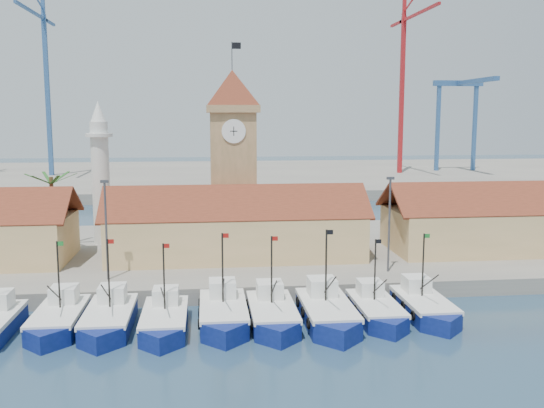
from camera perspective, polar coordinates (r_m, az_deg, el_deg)
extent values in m
plane|color=#1D344E|center=(45.51, -2.03, -12.46)|extent=(400.00, 400.00, 0.00)
cube|color=gray|center=(68.28, -3.54, -4.75)|extent=(140.00, 32.00, 1.50)
cube|color=gray|center=(153.23, -5.11, 2.58)|extent=(240.00, 80.00, 2.00)
cube|color=#0B1A56|center=(49.91, -19.38, -10.46)|extent=(3.36, 7.60, 1.73)
cube|color=#0B1A56|center=(46.43, -20.45, -11.94)|extent=(3.36, 3.36, 1.73)
cube|color=silver|center=(49.64, -19.43, -9.52)|extent=(3.42, 7.81, 0.34)
cube|color=silver|center=(51.20, -18.99, -8.06)|extent=(2.01, 2.11, 1.34)
cylinder|color=black|center=(49.36, -19.45, -6.38)|extent=(0.13, 0.13, 5.37)
cube|color=#197226|center=(48.76, -19.32, -3.54)|extent=(0.48, 0.02, 0.34)
cube|color=#0B1A56|center=(48.81, -15.05, -10.68)|extent=(3.44, 7.78, 1.77)
cube|color=#0B1A56|center=(45.19, -15.81, -12.27)|extent=(3.44, 3.44, 1.77)
cube|color=silver|center=(48.53, -15.09, -9.70)|extent=(3.51, 8.00, 0.34)
cube|color=silver|center=(50.14, -14.79, -8.16)|extent=(2.06, 2.16, 1.38)
cylinder|color=black|center=(48.24, -15.13, -6.41)|extent=(0.14, 0.14, 5.50)
cube|color=#A5140F|center=(47.63, -14.95, -3.43)|extent=(0.49, 0.02, 0.34)
cube|color=#0B1A56|center=(47.66, -10.06, -11.01)|extent=(3.30, 7.46, 1.70)
cube|color=#0B1A56|center=(44.17, -10.38, -12.61)|extent=(3.30, 3.30, 1.70)
cube|color=silver|center=(47.39, -10.09, -10.05)|extent=(3.36, 7.67, 0.33)
cube|color=silver|center=(48.94, -9.97, -8.53)|extent=(1.98, 2.07, 1.32)
cylinder|color=black|center=(47.09, -10.13, -6.82)|extent=(0.13, 0.13, 5.27)
cube|color=#A5140F|center=(46.50, -9.92, -3.90)|extent=(0.47, 0.02, 0.33)
cube|color=#0B1A56|center=(48.38, -4.60, -10.57)|extent=(3.56, 8.05, 1.83)
cube|color=#0B1A56|center=(44.59, -4.44, -12.24)|extent=(3.56, 3.56, 1.83)
cube|color=silver|center=(48.09, -4.62, -9.54)|extent=(3.63, 8.28, 0.36)
cube|color=silver|center=(49.78, -4.70, -7.94)|extent=(2.14, 2.24, 1.42)
cylinder|color=black|center=(47.79, -4.67, -6.10)|extent=(0.14, 0.14, 5.69)
cube|color=#A5140F|center=(47.21, -4.40, -2.98)|extent=(0.51, 0.02, 0.36)
cube|color=#0B1A56|center=(48.18, 0.03, -10.64)|extent=(3.44, 7.80, 1.77)
cube|color=#0B1A56|center=(44.54, 0.59, -12.26)|extent=(3.44, 3.44, 1.77)
cube|color=silver|center=(47.90, 0.03, -9.64)|extent=(3.51, 8.01, 0.34)
cube|color=silver|center=(49.52, -0.22, -8.08)|extent=(2.07, 2.17, 1.38)
cylinder|color=black|center=(47.60, -0.04, -6.30)|extent=(0.14, 0.14, 5.51)
cube|color=#A5140F|center=(47.05, 0.26, -3.27)|extent=(0.49, 0.02, 0.34)
cube|color=#0B1A56|center=(48.57, 5.18, -10.48)|extent=(3.68, 8.33, 1.89)
cube|color=#0B1A56|center=(44.73, 6.26, -12.17)|extent=(3.68, 3.68, 1.89)
cube|color=silver|center=(48.27, 5.19, -9.42)|extent=(3.75, 8.56, 0.37)
cube|color=silver|center=(49.98, 4.73, -7.78)|extent=(2.21, 2.31, 1.47)
cylinder|color=black|center=(47.96, 5.11, -5.87)|extent=(0.15, 0.15, 5.89)
cube|color=black|center=(47.42, 5.46, -2.66)|extent=(0.53, 0.02, 0.37)
cube|color=#0B1A56|center=(50.00, 9.72, -10.09)|extent=(3.21, 7.26, 1.65)
cube|color=#0B1A56|center=(46.72, 10.96, -11.46)|extent=(3.21, 3.21, 1.65)
cube|color=silver|center=(49.75, 9.74, -9.19)|extent=(3.27, 7.46, 0.32)
cube|color=silver|center=(51.21, 9.20, -7.81)|extent=(1.92, 2.02, 1.28)
cylinder|color=black|center=(49.47, 9.67, -6.20)|extent=(0.13, 0.13, 5.13)
cube|color=black|center=(49.00, 9.99, -3.49)|extent=(0.46, 0.02, 0.32)
cube|color=#0B1A56|center=(51.56, 14.07, -9.63)|extent=(3.35, 7.59, 1.73)
cube|color=#0B1A56|center=(48.21, 15.66, -10.96)|extent=(3.35, 3.35, 1.73)
cube|color=silver|center=(51.31, 14.11, -8.71)|extent=(3.42, 7.80, 0.34)
cube|color=silver|center=(52.80, 13.42, -7.34)|extent=(2.01, 2.11, 1.34)
cylinder|color=black|center=(51.03, 14.03, -5.68)|extent=(0.13, 0.13, 5.37)
cube|color=#197226|center=(50.59, 14.38, -2.92)|extent=(0.48, 0.02, 0.34)
cube|color=#DDB379|center=(63.74, -3.39, -2.92)|extent=(26.00, 10.00, 4.50)
cube|color=brown|center=(60.65, -3.30, 0.10)|extent=(27.04, 5.13, 3.21)
cube|color=brown|center=(65.60, -3.53, 0.71)|extent=(27.04, 5.13, 3.21)
cube|color=#DDB379|center=(72.70, 22.70, -2.17)|extent=(30.00, 10.00, 4.50)
cube|color=brown|center=(70.01, 23.86, 0.50)|extent=(31.20, 5.13, 3.21)
cube|color=brown|center=(74.34, 21.94, 1.02)|extent=(31.20, 5.13, 3.21)
cube|color=tan|center=(68.89, -3.69, 2.33)|extent=(5.00, 5.00, 15.00)
cube|color=tan|center=(68.53, -3.75, 8.91)|extent=(5.80, 5.80, 0.80)
pyramid|color=brown|center=(68.60, -3.77, 10.84)|extent=(5.80, 5.80, 4.00)
cylinder|color=white|center=(66.00, -3.63, 6.86)|extent=(2.60, 0.15, 2.60)
cube|color=black|center=(65.92, -3.62, 6.85)|extent=(0.08, 0.02, 1.00)
cube|color=black|center=(65.92, -3.62, 6.85)|extent=(0.80, 0.02, 0.08)
cylinder|color=#3F3F44|center=(68.84, -3.79, 13.75)|extent=(0.10, 0.10, 3.00)
cube|color=black|center=(68.98, -3.37, 14.66)|extent=(1.00, 0.03, 0.70)
cylinder|color=silver|center=(71.86, -15.80, 1.88)|extent=(2.00, 2.00, 14.00)
cylinder|color=silver|center=(71.48, -15.97, 6.26)|extent=(3.00, 3.00, 0.40)
cone|color=silver|center=(71.45, -16.06, 8.35)|extent=(1.80, 1.80, 2.40)
cylinder|color=brown|center=(71.30, -19.93, -0.79)|extent=(0.44, 0.44, 8.00)
cube|color=#255F20|center=(70.52, -18.98, 2.28)|extent=(2.80, 0.35, 1.18)
cube|color=#255F20|center=(71.85, -19.31, 2.37)|extent=(1.71, 2.60, 1.18)
cube|color=#255F20|center=(72.18, -20.40, 2.34)|extent=(1.71, 2.60, 1.18)
cube|color=#255F20|center=(71.18, -21.18, 2.22)|extent=(2.80, 0.35, 1.18)
cube|color=#255F20|center=(69.84, -20.87, 2.13)|extent=(1.71, 2.60, 1.18)
cube|color=#255F20|center=(69.50, -19.76, 2.16)|extent=(1.71, 2.60, 1.18)
cylinder|color=#3F3F44|center=(56.10, -15.33, -2.41)|extent=(0.20, 0.20, 9.00)
cube|color=#3F3F44|center=(55.47, -15.50, 2.06)|extent=(0.70, 0.25, 0.25)
cylinder|color=#3F3F44|center=(57.97, 10.97, -1.93)|extent=(0.20, 0.20, 9.00)
cube|color=#3F3F44|center=(57.36, 11.09, 2.40)|extent=(0.70, 0.25, 0.25)
cube|color=#2F5890|center=(154.99, -20.36, 9.49)|extent=(1.00, 1.00, 37.57)
cube|color=#2F5890|center=(147.31, -21.66, 16.48)|extent=(0.60, 24.06, 0.60)
cube|color=#2F5890|center=(161.35, -20.25, 15.78)|extent=(0.60, 10.00, 0.60)
cube|color=#A91A1E|center=(155.33, 12.11, 9.93)|extent=(1.00, 1.00, 38.20)
cube|color=#A91A1E|center=(147.53, 13.61, 17.05)|extent=(0.60, 25.18, 0.60)
cube|color=#A91A1E|center=(161.66, 11.73, 16.31)|extent=(0.60, 10.00, 0.60)
cube|color=#A91A1E|center=(157.68, 12.37, 18.16)|extent=(0.80, 0.80, 7.00)
cube|color=#2F5890|center=(163.91, 15.33, 6.89)|extent=(0.90, 0.90, 22.00)
cube|color=#2F5890|center=(167.83, 18.53, 6.78)|extent=(0.90, 0.90, 22.00)
cube|color=#2F5890|center=(165.99, 17.12, 10.81)|extent=(13.00, 1.40, 1.40)
cube|color=#2F5890|center=(156.85, 18.58, 10.91)|extent=(1.40, 22.00, 1.00)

